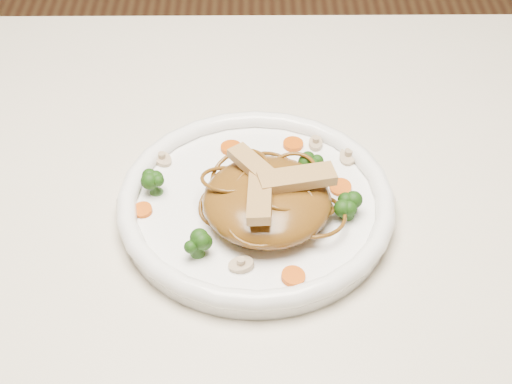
{
  "coord_description": "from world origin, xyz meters",
  "views": [
    {
      "loc": [
        0.03,
        -0.53,
        1.29
      ],
      "look_at": [
        0.04,
        0.01,
        0.78
      ],
      "focal_mm": 53.54,
      "sensor_mm": 36.0,
      "label": 1
    }
  ],
  "objects": [
    {
      "name": "table",
      "position": [
        0.0,
        0.0,
        0.65
      ],
      "size": [
        1.2,
        0.8,
        0.75
      ],
      "color": "beige",
      "rests_on": "ground"
    },
    {
      "name": "plate",
      "position": [
        0.04,
        0.01,
        0.76
      ],
      "size": [
        0.31,
        0.31,
        0.02
      ],
      "primitive_type": "cylinder",
      "rotation": [
        0.0,
        0.0,
        0.14
      ],
      "color": "white",
      "rests_on": "table"
    },
    {
      "name": "noodle_mound",
      "position": [
        0.05,
        -0.0,
        0.79
      ],
      "size": [
        0.16,
        0.16,
        0.04
      ],
      "primitive_type": "ellipsoid",
      "rotation": [
        0.0,
        0.0,
        0.37
      ],
      "color": "brown",
      "rests_on": "plate"
    },
    {
      "name": "chicken_a",
      "position": [
        0.08,
        0.0,
        0.81
      ],
      "size": [
        0.08,
        0.04,
        0.01
      ],
      "primitive_type": "cube",
      "rotation": [
        0.0,
        0.0,
        0.23
      ],
      "color": "tan",
      "rests_on": "noodle_mound"
    },
    {
      "name": "chicken_b",
      "position": [
        0.04,
        0.02,
        0.81
      ],
      "size": [
        0.05,
        0.06,
        0.01
      ],
      "primitive_type": "cube",
      "rotation": [
        0.0,
        0.0,
        2.25
      ],
      "color": "tan",
      "rests_on": "noodle_mound"
    },
    {
      "name": "chicken_c",
      "position": [
        0.04,
        -0.02,
        0.81
      ],
      "size": [
        0.02,
        0.07,
        0.01
      ],
      "primitive_type": "cube",
      "rotation": [
        0.0,
        0.0,
        4.67
      ],
      "color": "tan",
      "rests_on": "noodle_mound"
    },
    {
      "name": "broccoli_0",
      "position": [
        0.09,
        0.05,
        0.78
      ],
      "size": [
        0.03,
        0.03,
        0.03
      ],
      "primitive_type": null,
      "rotation": [
        0.0,
        0.0,
        -0.19
      ],
      "color": "#1C460E",
      "rests_on": "plate"
    },
    {
      "name": "broccoli_1",
      "position": [
        -0.06,
        0.03,
        0.78
      ],
      "size": [
        0.03,
        0.03,
        0.03
      ],
      "primitive_type": null,
      "rotation": [
        0.0,
        0.0,
        -0.1
      ],
      "color": "#1C460E",
      "rests_on": "plate"
    },
    {
      "name": "broccoli_2",
      "position": [
        -0.02,
        -0.05,
        0.78
      ],
      "size": [
        0.04,
        0.04,
        0.03
      ],
      "primitive_type": null,
      "rotation": [
        0.0,
        0.0,
        0.29
      ],
      "color": "#1C460E",
      "rests_on": "plate"
    },
    {
      "name": "broccoli_3",
      "position": [
        0.13,
        -0.01,
        0.78
      ],
      "size": [
        0.03,
        0.03,
        0.03
      ],
      "primitive_type": null,
      "rotation": [
        0.0,
        0.0,
        0.34
      ],
      "color": "#1C460E",
      "rests_on": "plate"
    },
    {
      "name": "carrot_0",
      "position": [
        0.08,
        0.1,
        0.77
      ],
      "size": [
        0.02,
        0.02,
        0.0
      ],
      "primitive_type": "cylinder",
      "rotation": [
        0.0,
        0.0,
        -0.02
      ],
      "color": "#D45207",
      "rests_on": "plate"
    },
    {
      "name": "carrot_1",
      "position": [
        -0.07,
        0.0,
        0.77
      ],
      "size": [
        0.02,
        0.02,
        0.0
      ],
      "primitive_type": "cylinder",
      "rotation": [
        0.0,
        0.0,
        0.24
      ],
      "color": "#D45207",
      "rests_on": "plate"
    },
    {
      "name": "carrot_2",
      "position": [
        0.12,
        0.03,
        0.77
      ],
      "size": [
        0.03,
        0.03,
        0.0
      ],
      "primitive_type": "cylinder",
      "rotation": [
        0.0,
        0.0,
        -0.41
      ],
      "color": "#D45207",
      "rests_on": "plate"
    },
    {
      "name": "carrot_3",
      "position": [
        0.01,
        0.1,
        0.77
      ],
      "size": [
        0.03,
        0.03,
        0.0
      ],
      "primitive_type": "cylinder",
      "rotation": [
        0.0,
        0.0,
        -0.24
      ],
      "color": "#D45207",
      "rests_on": "plate"
    },
    {
      "name": "carrot_4",
      "position": [
        0.07,
        -0.08,
        0.77
      ],
      "size": [
        0.02,
        0.02,
        0.0
      ],
      "primitive_type": "cylinder",
      "rotation": [
        0.0,
        0.0,
        0.08
      ],
      "color": "#D45207",
      "rests_on": "plate"
    },
    {
      "name": "mushroom_0",
      "position": [
        0.02,
        -0.07,
        0.77
      ],
      "size": [
        0.03,
        0.03,
        0.01
      ],
      "primitive_type": "cylinder",
      "rotation": [
        0.0,
        0.0,
        0.15
      ],
      "color": "beige",
      "rests_on": "plate"
    },
    {
      "name": "mushroom_1",
      "position": [
        0.14,
        0.08,
        0.77
      ],
      "size": [
        0.03,
        0.03,
        0.01
      ],
      "primitive_type": "cylinder",
      "rotation": [
        0.0,
        0.0,
        1.35
      ],
      "color": "beige",
      "rests_on": "plate"
    },
    {
      "name": "mushroom_2",
      "position": [
        -0.06,
        0.08,
        0.77
      ],
      "size": [
        0.03,
        0.03,
        0.01
      ],
      "primitive_type": "cylinder",
      "rotation": [
        0.0,
        0.0,
        -0.81
      ],
      "color": "beige",
      "rests_on": "plate"
    },
    {
      "name": "mushroom_3",
      "position": [
        0.1,
        0.1,
        0.77
      ],
      "size": [
        0.02,
        0.02,
        0.01
      ],
      "primitive_type": "cylinder",
      "rotation": [
        0.0,
        0.0,
        1.51
      ],
      "color": "beige",
      "rests_on": "plate"
    }
  ]
}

